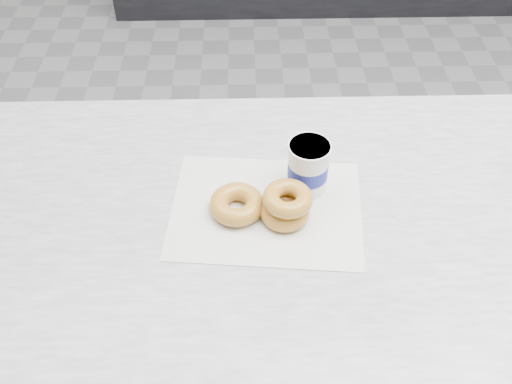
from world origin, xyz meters
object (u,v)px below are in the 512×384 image
counter (453,351)px  donut_stack (286,205)px  coffee_cup (308,167)px  donut_single (237,204)px

counter → donut_stack: donut_stack is taller
donut_stack → coffee_cup: coffee_cup is taller
donut_stack → counter: bearing=-3.7°
counter → coffee_cup: coffee_cup is taller
counter → donut_single: size_ratio=31.15×
coffee_cup → donut_stack: bearing=-143.2°
coffee_cup → donut_single: bearing=-179.1°
donut_stack → coffee_cup: (0.04, 0.07, 0.02)m
donut_stack → donut_single: bearing=168.9°
counter → donut_single: 0.68m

